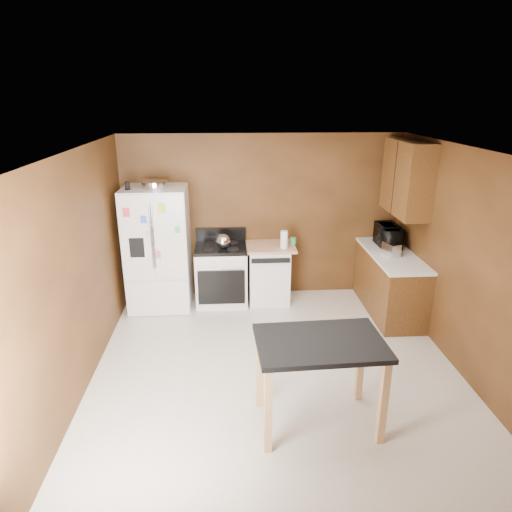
{
  "coord_description": "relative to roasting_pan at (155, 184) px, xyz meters",
  "views": [
    {
      "loc": [
        -0.52,
        -4.51,
        3.03
      ],
      "look_at": [
        -0.18,
        0.85,
        1.12
      ],
      "focal_mm": 32.0,
      "sensor_mm": 36.0,
      "label": 1
    }
  ],
  "objects": [
    {
      "name": "microwave",
      "position": [
        3.37,
        -0.09,
        -0.8
      ],
      "size": [
        0.36,
        0.53,
        0.29
      ],
      "primitive_type": "imported",
      "rotation": [
        0.0,
        0.0,
        1.58
      ],
      "color": "black",
      "rests_on": "right_cabinets"
    },
    {
      "name": "wall_right",
      "position": [
        3.63,
        -1.87,
        -0.6
      ],
      "size": [
        0.0,
        4.5,
        4.5
      ],
      "primitive_type": "plane",
      "rotation": [
        1.57,
        0.0,
        -1.57
      ],
      "color": "brown",
      "rests_on": "ground"
    },
    {
      "name": "ceiling",
      "position": [
        1.53,
        -1.87,
        0.65
      ],
      "size": [
        4.5,
        4.5,
        0.0
      ],
      "primitive_type": "plane",
      "rotation": [
        3.14,
        0.0,
        0.0
      ],
      "color": "white",
      "rests_on": "ground"
    },
    {
      "name": "island",
      "position": [
        1.83,
        -2.77,
        -1.08
      ],
      "size": [
        1.2,
        0.83,
        0.91
      ],
      "color": "black",
      "rests_on": "ground"
    },
    {
      "name": "green_canister",
      "position": [
        1.98,
        0.13,
        -0.91
      ],
      "size": [
        0.11,
        0.11,
        0.1
      ],
      "primitive_type": "cylinder",
      "rotation": [
        0.0,
        0.0,
        -0.3
      ],
      "color": "#3C9D5F",
      "rests_on": "dishwasher"
    },
    {
      "name": "wall_front",
      "position": [
        1.53,
        -4.12,
        -0.6
      ],
      "size": [
        4.2,
        0.0,
        4.2
      ],
      "primitive_type": "plane",
      "rotation": [
        -1.57,
        0.0,
        0.0
      ],
      "color": "brown",
      "rests_on": "ground"
    },
    {
      "name": "right_cabinets",
      "position": [
        3.37,
        -0.39,
        -0.94
      ],
      "size": [
        0.63,
        1.58,
        2.45
      ],
      "color": "brown",
      "rests_on": "ground"
    },
    {
      "name": "roasting_pan",
      "position": [
        0.0,
        0.0,
        0.0
      ],
      "size": [
        0.37,
        0.37,
        0.09
      ],
      "primitive_type": "cylinder",
      "color": "silver",
      "rests_on": "refrigerator"
    },
    {
      "name": "paper_towel",
      "position": [
        1.82,
        -0.05,
        -0.83
      ],
      "size": [
        0.12,
        0.12,
        0.26
      ],
      "primitive_type": "cylinder",
      "rotation": [
        0.0,
        0.0,
        0.09
      ],
      "color": "white",
      "rests_on": "dishwasher"
    },
    {
      "name": "wall_left",
      "position": [
        -0.57,
        -1.87,
        -0.6
      ],
      "size": [
        0.0,
        4.5,
        4.5
      ],
      "primitive_type": "plane",
      "rotation": [
        1.57,
        0.0,
        1.57
      ],
      "color": "brown",
      "rests_on": "ground"
    },
    {
      "name": "refrigerator",
      "position": [
        -0.02,
        -0.0,
        -0.95
      ],
      "size": [
        0.9,
        0.8,
        1.8
      ],
      "color": "white",
      "rests_on": "ground"
    },
    {
      "name": "wall_back",
      "position": [
        1.53,
        0.38,
        -0.6
      ],
      "size": [
        4.2,
        0.0,
        4.2
      ],
      "primitive_type": "plane",
      "rotation": [
        1.57,
        0.0,
        0.0
      ],
      "color": "brown",
      "rests_on": "ground"
    },
    {
      "name": "pen_cup",
      "position": [
        -0.34,
        -0.14,
        0.01
      ],
      "size": [
        0.07,
        0.07,
        0.11
      ],
      "primitive_type": "cylinder",
      "color": "black",
      "rests_on": "refrigerator"
    },
    {
      "name": "dishwasher",
      "position": [
        1.61,
        0.08,
        -1.39
      ],
      "size": [
        0.78,
        0.63,
        0.89
      ],
      "color": "white",
      "rests_on": "ground"
    },
    {
      "name": "toaster",
      "position": [
        3.27,
        -0.5,
        -0.86
      ],
      "size": [
        0.22,
        0.28,
        0.18
      ],
      "primitive_type": "cube",
      "rotation": [
        0.0,
        0.0,
        0.3
      ],
      "color": "silver",
      "rests_on": "right_cabinets"
    },
    {
      "name": "gas_range",
      "position": [
        0.89,
        0.06,
        -1.38
      ],
      "size": [
        0.76,
        0.68,
        1.1
      ],
      "color": "white",
      "rests_on": "ground"
    },
    {
      "name": "kettle",
      "position": [
        0.93,
        -0.03,
        -0.84
      ],
      "size": [
        0.21,
        0.21,
        0.21
      ],
      "primitive_type": "sphere",
      "color": "silver",
      "rests_on": "gas_range"
    },
    {
      "name": "floor",
      "position": [
        1.53,
        -1.87,
        -1.85
      ],
      "size": [
        4.5,
        4.5,
        0.0
      ],
      "primitive_type": "plane",
      "color": "silver",
      "rests_on": "ground"
    }
  ]
}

